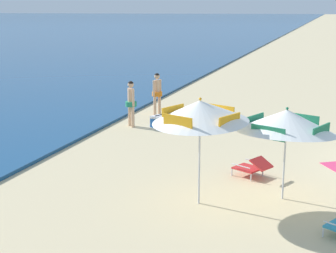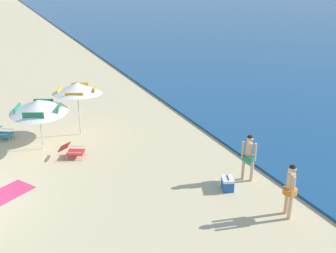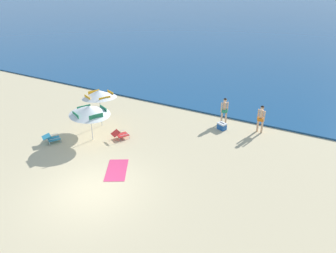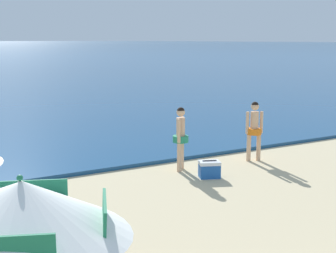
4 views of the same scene
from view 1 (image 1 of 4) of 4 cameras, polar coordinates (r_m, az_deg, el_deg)
name	(u,v)px [view 1 (image 1 of 4)]	position (r m, az deg, el deg)	size (l,w,h in m)	color
beach_umbrella_striped_main	(287,121)	(10.70, 13.38, 0.59)	(2.56, 2.53, 2.05)	silver
beach_umbrella_striped_second	(200,111)	(10.12, 3.68, 1.73)	(2.77, 2.76, 2.27)	silver
lounge_chair_beside_umbrella	(252,167)	(12.33, 9.60, -4.53)	(0.87, 1.02, 0.52)	red
person_standing_near_shore	(131,100)	(17.30, -4.24, 2.98)	(0.39, 0.39, 1.60)	#D8A87F
person_standing_beside	(157,91)	(19.28, -1.25, 4.11)	(0.46, 0.40, 1.61)	#D8A87F
cooler_box	(158,121)	(17.35, -1.12, 0.61)	(0.59, 0.51, 0.43)	#1E56A8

